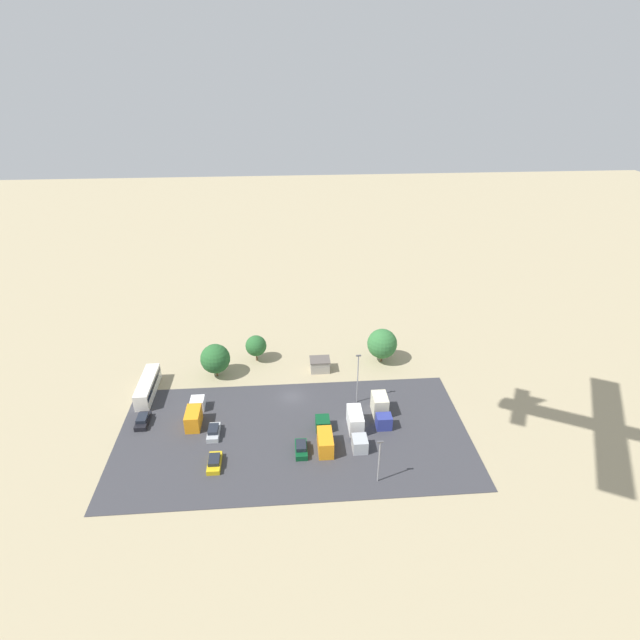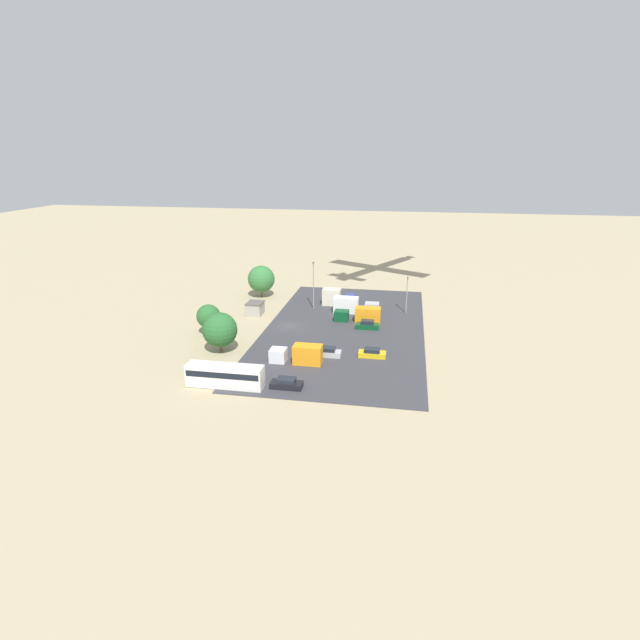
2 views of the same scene
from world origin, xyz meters
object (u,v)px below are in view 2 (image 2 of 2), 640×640
Objects in this scene: bus at (225,375)px; parked_truck_2 at (360,315)px; parked_car_1 at (372,353)px; parked_truck_0 at (353,306)px; parked_truck_1 at (337,298)px; parked_car_0 at (328,352)px; parked_truck_3 at (299,355)px; parked_car_2 at (286,384)px; parked_car_3 at (367,325)px; shed_building at (255,308)px.

bus is 1.23× the size of parked_truck_2.
parked_car_1 is 0.48× the size of parked_truck_0.
parked_truck_1 is (-42.15, 9.99, -0.09)m from bus.
parked_truck_1 reaches higher than parked_car_0.
parked_car_1 is 12.06m from parked_truck_3.
parked_truck_1 is 0.86× the size of parked_truck_3.
parked_car_0 is 0.47× the size of parked_truck_0.
bus is at bearing 96.35° from parked_car_2.
parked_truck_2 is (5.52, 2.03, -0.14)m from parked_truck_0.
parked_car_3 is at bearing -20.00° from parked_car_0.
parked_car_2 is at bearing -8.48° from parked_truck_0.
parked_truck_3 is (22.80, 14.23, 0.15)m from shed_building.
parked_car_1 is 29.45m from parked_truck_1.
bus is 2.60× the size of parked_car_3.
parked_truck_1 is (-27.76, -9.79, 1.03)m from parked_car_1.
parked_car_3 is 10.14m from parked_truck_0.
parked_truck_1 is (-41.18, 1.29, 1.01)m from parked_car_2.
shed_building is 0.92× the size of parked_car_0.
parked_truck_3 is (-8.90, -0.07, 0.77)m from parked_car_2.
parked_car_3 is (-13.50, -1.93, 0.10)m from parked_car_1.
shed_building is 23.95m from parked_car_3.
parked_car_0 is at bearing 97.34° from parked_car_1.
parked_truck_0 reaches higher than shed_building.
parked_car_1 is at bearing 126.04° from bus.
bus is 2.42× the size of parked_car_2.
bus is 1.34× the size of parked_truck_3.
parked_truck_0 is (-22.89, -5.67, 0.90)m from parked_car_1.
parked_car_0 is 23.88m from parked_truck_0.
parked_car_3 is at bearing -27.11° from parked_truck_3.
parked_car_2 is 41.21m from parked_truck_1.
parked_car_0 is 7.23m from parked_car_1.
bus is 24.48m from parked_car_1.
parked_car_0 is 0.98× the size of parked_car_1.
parked_truck_3 is (32.28, -1.36, -0.23)m from parked_truck_1.
parked_car_2 is 8.93m from parked_truck_3.
bus is 43.31m from parked_truck_1.
bus is at bearing 153.07° from parked_truck_2.
parked_car_3 is 0.46× the size of parked_truck_0.
parked_truck_0 is (-36.32, 5.42, 0.87)m from parked_car_2.
parked_truck_1 is at bearing -2.42° from parked_truck_3.
parked_truck_2 is (10.38, 6.15, -0.28)m from parked_truck_1.
parked_truck_0 is at bearing 40.28° from parked_truck_1.
parked_car_2 is 36.73m from parked_truck_0.
parked_truck_2 is (0.91, 21.75, 0.10)m from shed_building.
parked_truck_3 is at bearing -2.42° from parked_truck_1.
shed_building is at bearing -58.71° from parked_truck_1.
parked_truck_2 is at bearing -13.59° from parked_car_2.
parked_truck_0 is 1.31× the size of parked_truck_1.
parked_truck_1 is (-4.86, -4.12, 0.14)m from parked_truck_0.
parked_car_1 is 17.41m from parked_car_2.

